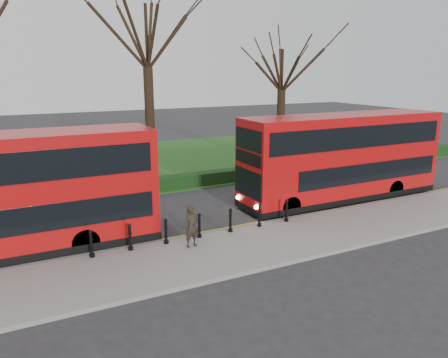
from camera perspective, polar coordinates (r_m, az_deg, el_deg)
ground at (r=19.43m, az=-5.91°, el=-6.86°), size 120.00×120.00×0.00m
pavement at (r=16.84m, az=-2.18°, el=-9.91°), size 60.00×4.00×0.15m
kerb at (r=18.53m, az=-4.80°, el=-7.64°), size 60.00×0.25×0.16m
grass_verge at (r=33.35m, az=-15.25°, el=1.65°), size 60.00×18.00×0.06m
hedge at (r=25.49m, az=-11.46°, el=-1.03°), size 60.00×0.90×0.80m
yellow_line_outer at (r=18.82m, az=-5.14°, el=-7.53°), size 60.00×0.10×0.01m
yellow_line_inner at (r=18.99m, az=-5.37°, el=-7.33°), size 60.00×0.10×0.01m
tree_mid at (r=28.37m, az=-10.13°, el=18.74°), size 8.21×8.21×12.82m
tree_right at (r=32.67m, az=7.63°, el=14.50°), size 6.38×6.38×9.96m
bollard_row at (r=18.17m, az=-3.24°, el=-6.13°), size 8.87×0.15×1.00m
bus_rear at (r=24.20m, az=15.18°, el=2.67°), size 11.66×2.68×4.64m
pedestrian at (r=17.16m, az=-4.23°, el=-6.20°), size 0.66×0.48×1.66m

